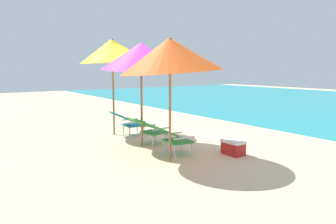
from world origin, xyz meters
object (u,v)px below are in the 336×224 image
at_px(lounge_chair_left, 128,121).
at_px(lounge_chair_right, 171,136).
at_px(beach_umbrella_left, 112,51).
at_px(beach_umbrella_center, 141,56).
at_px(cooler_box, 233,147).
at_px(lounge_chair_center, 148,128).
at_px(beach_umbrella_right, 170,55).

bearing_deg(lounge_chair_left, lounge_chair_right, -3.94).
xyz_separation_m(lounge_chair_right, beach_umbrella_left, (-2.58, -0.09, 1.90)).
relative_size(beach_umbrella_center, cooler_box, 5.23).
height_order(lounge_chair_center, beach_umbrella_center, beach_umbrella_center).
bearing_deg(beach_umbrella_center, lounge_chair_left, 168.18).
distance_m(lounge_chair_left, lounge_chair_center, 1.19).
distance_m(lounge_chair_center, beach_umbrella_center, 1.71).
relative_size(lounge_chair_left, cooler_box, 1.93).
bearing_deg(beach_umbrella_right, beach_umbrella_left, 176.72).
relative_size(lounge_chair_left, beach_umbrella_right, 0.37).
height_order(lounge_chair_center, beach_umbrella_left, beach_umbrella_left).
bearing_deg(beach_umbrella_right, cooler_box, 72.65).
xyz_separation_m(lounge_chair_left, beach_umbrella_center, (1.21, -0.25, 1.70)).
distance_m(lounge_chair_right, beach_umbrella_center, 2.00).
relative_size(beach_umbrella_right, cooler_box, 5.25).
distance_m(lounge_chair_right, beach_umbrella_right, 1.73).
bearing_deg(lounge_chair_center, lounge_chair_right, -4.95).
height_order(beach_umbrella_center, beach_umbrella_right, beach_umbrella_center).
bearing_deg(beach_umbrella_left, lounge_chair_center, 6.98).
xyz_separation_m(lounge_chair_center, beach_umbrella_left, (-1.52, -0.19, 1.90)).
bearing_deg(lounge_chair_center, beach_umbrella_center, -85.85).
height_order(lounge_chair_right, beach_umbrella_center, beach_umbrella_center).
height_order(lounge_chair_left, beach_umbrella_center, beach_umbrella_center).
bearing_deg(cooler_box, lounge_chair_right, -124.57).
relative_size(lounge_chair_left, lounge_chair_center, 0.99).
bearing_deg(beach_umbrella_right, lounge_chair_right, 141.68).
bearing_deg(lounge_chair_center, beach_umbrella_left, -173.02).
bearing_deg(lounge_chair_left, beach_umbrella_center, -11.82).
relative_size(lounge_chair_right, beach_umbrella_right, 0.37).
xyz_separation_m(lounge_chair_left, lounge_chair_right, (2.25, -0.16, 0.00)).
xyz_separation_m(lounge_chair_center, beach_umbrella_center, (0.01, -0.19, 1.70)).
xyz_separation_m(lounge_chair_left, lounge_chair_center, (1.19, -0.06, 0.00)).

